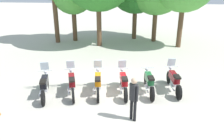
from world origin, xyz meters
TOP-DOWN VIEW (x-y plane):
  - ground_plane at (0.00, 0.00)m, footprint 80.00×80.00m
  - motorcycle_0 at (-2.83, -0.55)m, footprint 0.78×2.14m
  - motorcycle_1 at (-1.70, -0.25)m, footprint 0.84×2.12m
  - motorcycle_2 at (-0.57, -0.09)m, footprint 0.62×2.18m
  - motorcycle_3 at (0.55, 0.02)m, footprint 0.63×2.18m
  - motorcycle_4 at (1.68, 0.21)m, footprint 0.62×2.19m
  - motorcycle_5 at (2.81, 0.46)m, footprint 0.62×2.19m
  - person_0 at (0.99, -2.06)m, footprint 0.35×0.33m

SIDE VIEW (x-z plane):
  - ground_plane at x=0.00m, z-range 0.00..0.00m
  - motorcycle_4 at x=1.68m, z-range 0.01..1.00m
  - motorcycle_0 at x=-2.83m, z-range -0.17..1.20m
  - motorcycle_1 at x=-1.70m, z-range -0.17..1.20m
  - motorcycle_2 at x=-0.57m, z-range -0.17..1.20m
  - motorcycle_3 at x=0.55m, z-range -0.17..1.20m
  - motorcycle_5 at x=2.81m, z-range -0.17..1.20m
  - person_0 at x=0.99m, z-range 0.14..1.81m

